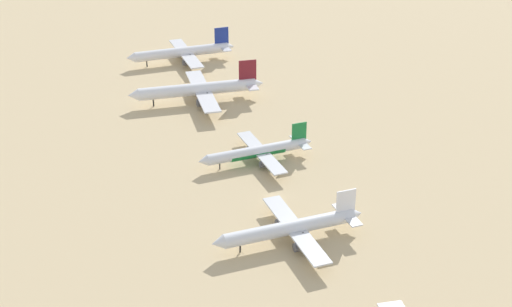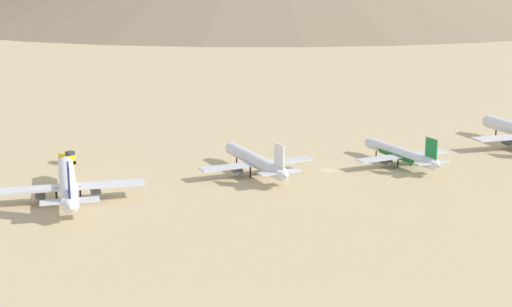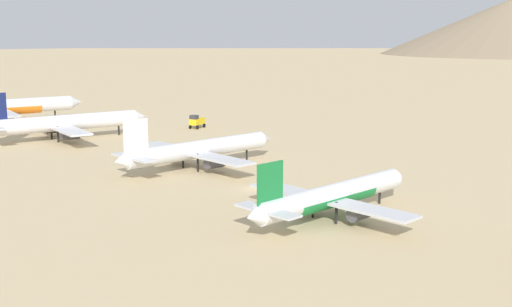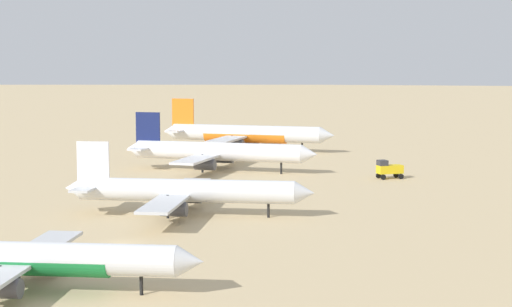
{
  "view_description": "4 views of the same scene",
  "coord_description": "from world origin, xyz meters",
  "views": [
    {
      "loc": [
        39.99,
        162.89,
        99.65
      ],
      "look_at": [
        1.49,
        -16.38,
        5.58
      ],
      "focal_mm": 51.0,
      "sensor_mm": 36.0,
      "label": 1
    },
    {
      "loc": [
        -188.8,
        73.73,
        51.45
      ],
      "look_at": [
        0.53,
        20.42,
        5.94
      ],
      "focal_mm": 53.2,
      "sensor_mm": 36.0,
      "label": 2
    },
    {
      "loc": [
        -61.94,
        -92.32,
        27.45
      ],
      "look_at": [
        -0.11,
        -1.37,
        6.58
      ],
      "focal_mm": 45.79,
      "sensor_mm": 36.0,
      "label": 3
    },
    {
      "loc": [
        42.78,
        -88.53,
        22.83
      ],
      "look_at": [
        1.35,
        59.41,
        5.43
      ],
      "focal_mm": 53.63,
      "sensor_mm": 36.0,
      "label": 4
    }
  ],
  "objects": [
    {
      "name": "parked_jet_2",
      "position": [
        -0.24,
        -21.66,
        3.43
      ],
      "size": [
        35.67,
        29.19,
        10.32
      ],
      "color": "silver",
      "rests_on": "ground"
    },
    {
      "name": "parked_jet_1",
      "position": [
        10.19,
        -69.96,
        4.63
      ],
      "size": [
        47.64,
        38.66,
        13.75
      ],
      "color": "white",
      "rests_on": "ground"
    },
    {
      "name": "parked_jet_0",
      "position": [
        10.7,
        -110.84,
        4.26
      ],
      "size": [
        43.9,
        35.82,
        12.66
      ],
      "color": "white",
      "rests_on": "ground"
    },
    {
      "name": "ground_plane",
      "position": [
        0.0,
        0.0,
        0.0
      ],
      "size": [
        1800.0,
        1800.0,
        0.0
      ],
      "primitive_type": "plane",
      "color": "tan"
    },
    {
      "name": "parked_jet_3",
      "position": [
        0.61,
        20.48,
        3.82
      ],
      "size": [
        39.28,
        32.09,
        11.35
      ],
      "color": "silver",
      "rests_on": "ground"
    }
  ]
}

